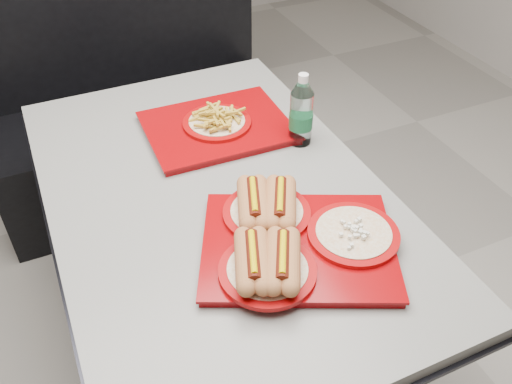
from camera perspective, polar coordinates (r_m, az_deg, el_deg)
name	(u,v)px	position (r m, az deg, el deg)	size (l,w,h in m)	color
ground	(225,346)	(2.09, -3.25, -15.85)	(6.00, 6.00, 0.00)	gray
diner_table	(218,232)	(1.64, -4.00, -4.27)	(0.92, 1.42, 0.75)	black
booth_bench	(134,111)	(2.60, -12.68, 8.34)	(1.30, 0.57, 1.35)	black
tray_near	(290,238)	(1.33, 3.63, -4.88)	(0.58, 0.53, 0.10)	#7D0306
tray_far	(217,124)	(1.76, -4.12, 7.14)	(0.46, 0.36, 0.09)	#7D0306
water_bottle	(301,114)	(1.67, 4.78, 8.20)	(0.07, 0.07, 0.23)	silver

